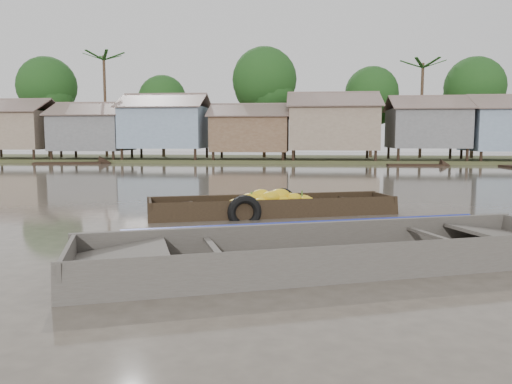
{
  "coord_description": "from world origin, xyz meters",
  "views": [
    {
      "loc": [
        0.17,
        -9.27,
        1.93
      ],
      "look_at": [
        -0.77,
        0.99,
        0.8
      ],
      "focal_mm": 35.0,
      "sensor_mm": 36.0,
      "label": 1
    }
  ],
  "objects": [
    {
      "name": "ground",
      "position": [
        0.0,
        0.0,
        0.0
      ],
      "size": [
        120.0,
        120.0,
        0.0
      ],
      "primitive_type": "plane",
      "color": "#4D453B",
      "rests_on": "ground"
    },
    {
      "name": "riverbank",
      "position": [
        3.03,
        31.86,
        3.07
      ],
      "size": [
        120.0,
        12.47,
        10.22
      ],
      "color": "#384723",
      "rests_on": "ground"
    },
    {
      "name": "banana_boat",
      "position": [
        -0.62,
        3.14,
        0.19
      ],
      "size": [
        6.35,
        3.31,
        0.87
      ],
      "rotation": [
        0.0,
        0.0,
        0.31
      ],
      "color": "black",
      "rests_on": "ground"
    },
    {
      "name": "viewer_boat",
      "position": [
        0.69,
        -1.71,
        0.07
      ],
      "size": [
        8.03,
        4.55,
        0.63
      ],
      "rotation": [
        0.0,
        0.0,
        0.34
      ],
      "color": "#48433D",
      "rests_on": "ground"
    },
    {
      "name": "distant_boats",
      "position": [
        12.96,
        22.96,
        -0.05
      ],
      "size": [
        45.43,
        14.19,
        0.35
      ],
      "color": "black",
      "rests_on": "ground"
    }
  ]
}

